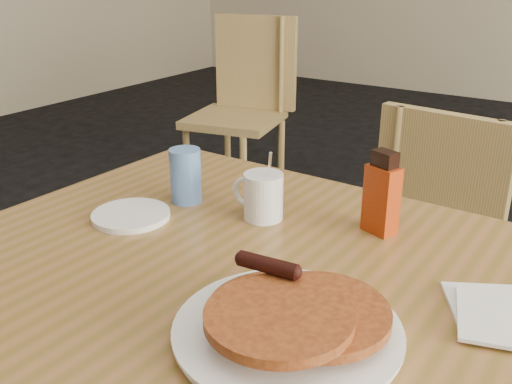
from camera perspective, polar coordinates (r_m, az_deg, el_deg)
main_table at (r=0.96m, az=4.20°, el=-10.76°), size 1.36×0.94×0.75m
chair_main_far at (r=1.68m, az=16.46°, el=-4.54°), size 0.43×0.43×0.85m
chair_wall_extra at (r=3.01m, az=-1.13°, el=9.71°), size 0.52×0.53×0.98m
pancake_plate at (r=0.79m, az=3.28°, el=-12.91°), size 0.32×0.32×0.09m
coffee_mug at (r=1.13m, az=0.62°, el=-0.31°), size 0.11×0.08×0.15m
syrup_bottle at (r=1.09m, az=12.46°, el=-0.33°), size 0.07×0.06×0.16m
napkin_stack at (r=0.91m, az=23.58°, el=-11.20°), size 0.20×0.21×0.01m
blue_tumbler at (r=1.22m, az=-7.05°, el=1.63°), size 0.08×0.08×0.12m
side_saucer at (r=1.17m, az=-12.39°, el=-2.28°), size 0.17×0.17×0.01m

